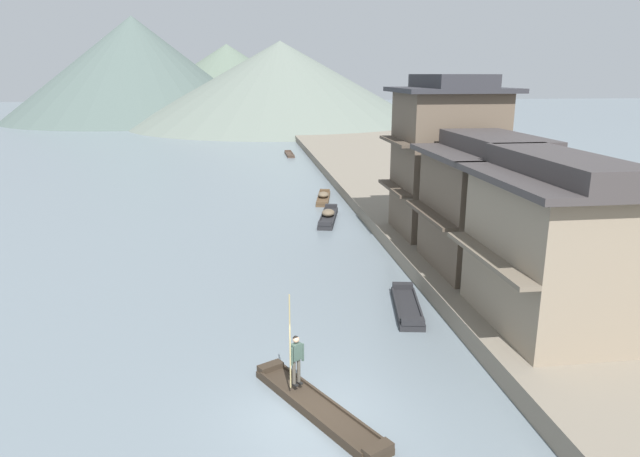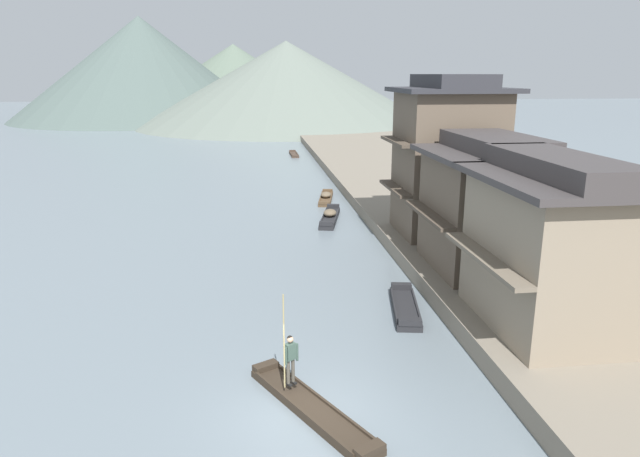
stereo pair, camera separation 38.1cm
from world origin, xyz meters
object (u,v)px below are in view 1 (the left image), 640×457
object	(u,v)px
boat_moored_third	(407,307)
house_waterfront_nearest	(553,244)
boat_moored_far	(323,197)
boat_foreground_poled	(318,408)
boat_moored_nearest	(289,154)
boatman_person	(296,354)
house_waterfront_second	(491,204)
boat_moored_second	(328,217)
house_waterfront_tall	(447,157)

from	to	relation	value
boat_moored_third	house_waterfront_nearest	distance (m)	6.49
boat_moored_far	house_waterfront_nearest	distance (m)	25.79
boat_foreground_poled	house_waterfront_nearest	world-z (taller)	house_waterfront_nearest
boat_moored_nearest	house_waterfront_nearest	xyz separation A→B (m)	(5.06, -50.55, 3.67)
boatman_person	house_waterfront_second	distance (m)	13.34
boat_moored_far	house_waterfront_second	distance (m)	19.80
boat_moored_third	house_waterfront_second	distance (m)	6.55
boatman_person	boat_foreground_poled	bearing A→B (deg)	-60.41
boat_foreground_poled	boat_moored_second	bearing A→B (deg)	80.59
boatman_person	house_waterfront_second	size ratio (longest dim) A/B	0.48
boat_moored_second	house_waterfront_tall	size ratio (longest dim) A/B	0.61
boat_foreground_poled	boat_moored_third	world-z (taller)	boat_moored_third
boat_moored_third	boat_moored_far	size ratio (longest dim) A/B	0.84
boat_moored_second	house_waterfront_tall	distance (m)	9.82
house_waterfront_nearest	house_waterfront_second	size ratio (longest dim) A/B	1.11
boat_moored_third	house_waterfront_second	size ratio (longest dim) A/B	0.67
house_waterfront_tall	house_waterfront_second	bearing A→B (deg)	-90.25
boatman_person	boat_moored_second	bearing A→B (deg)	78.78
boat_moored_nearest	boatman_person	bearing A→B (deg)	-94.62
boat_moored_third	boat_moored_far	bearing A→B (deg)	91.11
boatman_person	house_waterfront_nearest	world-z (taller)	house_waterfront_nearest
house_waterfront_tall	boat_moored_far	bearing A→B (deg)	111.82
boat_moored_second	boat_moored_third	xyz separation A→B (m)	(1.00, -15.36, -0.09)
house_waterfront_nearest	boat_moored_far	bearing A→B (deg)	100.28
house_waterfront_nearest	house_waterfront_second	world-z (taller)	same
boat_moored_nearest	house_waterfront_nearest	world-z (taller)	house_waterfront_nearest
house_waterfront_second	house_waterfront_tall	world-z (taller)	house_waterfront_tall
boat_moored_nearest	house_waterfront_nearest	size ratio (longest dim) A/B	0.68
boat_foreground_poled	boat_moored_second	size ratio (longest dim) A/B	1.00
boat_moored_far	house_waterfront_nearest	bearing A→B (deg)	-79.72
boatman_person	boat_moored_nearest	size ratio (longest dim) A/B	0.64
boatman_person	boat_moored_third	distance (m)	7.88
boat_foreground_poled	house_waterfront_second	xyz separation A→B (m)	(9.30, 9.62, 3.66)
boat_foreground_poled	boatman_person	distance (m)	1.67
boat_moored_second	house_waterfront_nearest	bearing A→B (deg)	-74.73
boat_foreground_poled	boat_moored_second	xyz separation A→B (m)	(3.66, 22.11, 0.13)
boat_foreground_poled	house_waterfront_tall	xyz separation A→B (m)	(9.33, 15.72, 4.97)
boat_moored_far	boat_moored_third	bearing A→B (deg)	-88.89
boat_moored_nearest	house_waterfront_tall	world-z (taller)	house_waterfront_tall
boat_moored_nearest	boat_moored_second	world-z (taller)	boat_moored_second
boat_moored_second	house_waterfront_tall	xyz separation A→B (m)	(5.67, -6.39, 4.84)
house_waterfront_second	house_waterfront_tall	xyz separation A→B (m)	(0.03, 6.09, 1.31)
boat_moored_nearest	boat_moored_far	xyz separation A→B (m)	(0.50, -25.42, 0.09)
boat_foreground_poled	boat_moored_second	world-z (taller)	boat_moored_second
boat_moored_second	boat_moored_third	size ratio (longest dim) A/B	1.26
boat_foreground_poled	house_waterfront_second	world-z (taller)	house_waterfront_second
boat_moored_third	house_waterfront_nearest	world-z (taller)	house_waterfront_nearest
boat_moored_third	boat_foreground_poled	bearing A→B (deg)	-124.64
boatman_person	boat_moored_second	world-z (taller)	boatman_person
boat_foreground_poled	boat_moored_nearest	size ratio (longest dim) A/B	1.12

